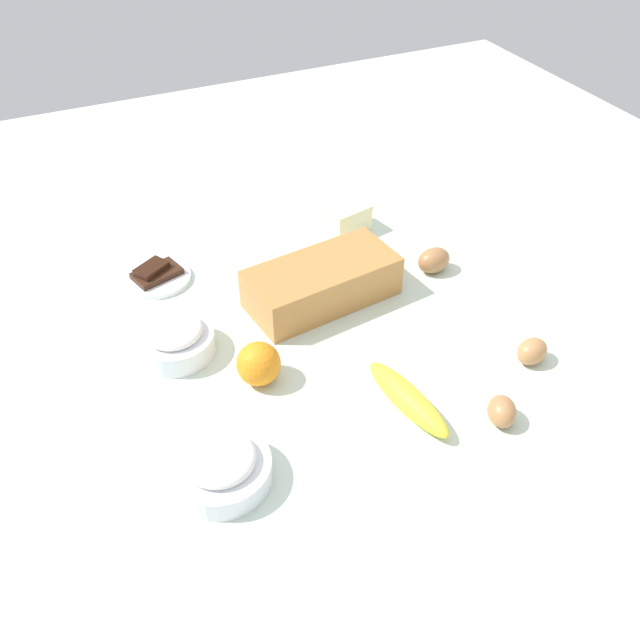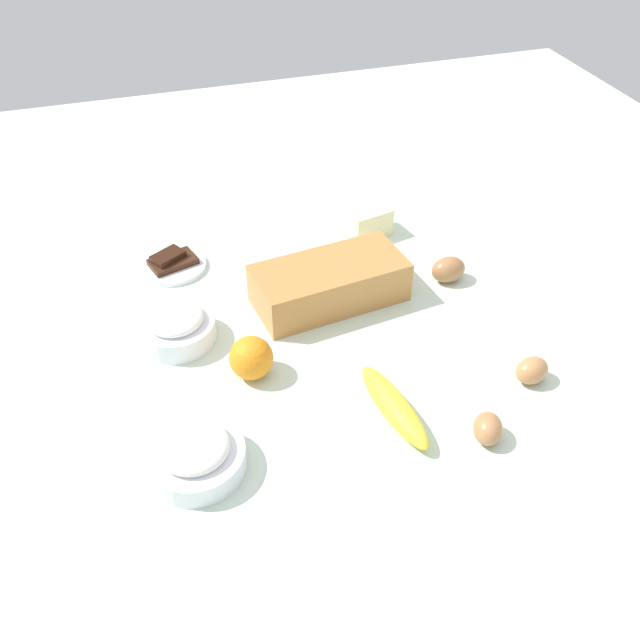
{
  "view_description": "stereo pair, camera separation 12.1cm",
  "coord_description": "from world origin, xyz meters",
  "views": [
    {
      "loc": [
        0.39,
        0.84,
        0.82
      ],
      "look_at": [
        0.0,
        0.0,
        0.04
      ],
      "focal_mm": 38.98,
      "sensor_mm": 36.0,
      "label": 1
    },
    {
      "loc": [
        0.28,
        0.88,
        0.82
      ],
      "look_at": [
        0.0,
        0.0,
        0.04
      ],
      "focal_mm": 38.98,
      "sensor_mm": 36.0,
      "label": 2
    }
  ],
  "objects": [
    {
      "name": "sugar_bowl",
      "position": [
        0.24,
        -0.07,
        0.03
      ],
      "size": [
        0.13,
        0.13,
        0.07
      ],
      "color": "white",
      "rests_on": "ground_plane"
    },
    {
      "name": "egg_near_butter",
      "position": [
        -0.3,
        0.21,
        0.02
      ],
      "size": [
        0.07,
        0.06,
        0.05
      ],
      "primitive_type": "ellipsoid",
      "rotation": [
        0.0,
        1.57,
        3.37
      ],
      "color": "#B77B4B",
      "rests_on": "ground_plane"
    },
    {
      "name": "orange_fruit",
      "position": [
        0.14,
        0.06,
        0.04
      ],
      "size": [
        0.07,
        0.07,
        0.07
      ],
      "primitive_type": "sphere",
      "color": "orange",
      "rests_on": "ground_plane"
    },
    {
      "name": "banana",
      "position": [
        -0.05,
        0.21,
        0.02
      ],
      "size": [
        0.07,
        0.19,
        0.04
      ],
      "primitive_type": "ellipsoid",
      "rotation": [
        0.0,
        0.0,
        1.72
      ],
      "color": "yellow",
      "rests_on": "ground_plane"
    },
    {
      "name": "ground_plane",
      "position": [
        0.0,
        0.0,
        -0.01
      ],
      "size": [
        2.4,
        2.4,
        0.02
      ],
      "primitive_type": "cube",
      "color": "silver"
    },
    {
      "name": "egg_beside_bowl",
      "position": [
        -0.29,
        -0.09,
        0.03
      ],
      "size": [
        0.07,
        0.06,
        0.05
      ],
      "primitive_type": "ellipsoid",
      "rotation": [
        0.0,
        1.57,
        0.07
      ],
      "color": "#A36D42",
      "rests_on": "ground_plane"
    },
    {
      "name": "loaf_pan",
      "position": [
        -0.05,
        -0.1,
        0.04
      ],
      "size": [
        0.29,
        0.16,
        0.08
      ],
      "rotation": [
        0.0,
        0.0,
        0.13
      ],
      "color": "#B77A3D",
      "rests_on": "ground_plane"
    },
    {
      "name": "butter_block",
      "position": [
        -0.2,
        -0.29,
        0.03
      ],
      "size": [
        0.1,
        0.08,
        0.06
      ],
      "primitive_type": "cube",
      "rotation": [
        0.0,
        0.0,
        0.22
      ],
      "color": "#F4EDB2",
      "rests_on": "ground_plane"
    },
    {
      "name": "flour_bowl",
      "position": [
        0.26,
        0.22,
        0.03
      ],
      "size": [
        0.15,
        0.15,
        0.06
      ],
      "color": "white",
      "rests_on": "ground_plane"
    },
    {
      "name": "egg_loose",
      "position": [
        -0.17,
        0.3,
        0.02
      ],
      "size": [
        0.06,
        0.07,
        0.04
      ],
      "primitive_type": "ellipsoid",
      "rotation": [
        0.0,
        1.57,
        1.13
      ],
      "color": "#AC7446",
      "rests_on": "ground_plane"
    },
    {
      "name": "chocolate_plate",
      "position": [
        0.22,
        -0.29,
        0.01
      ],
      "size": [
        0.13,
        0.13,
        0.03
      ],
      "color": "white",
      "rests_on": "ground_plane"
    }
  ]
}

